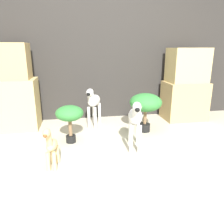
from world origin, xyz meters
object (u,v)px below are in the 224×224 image
Objects in this scene: zebra_left at (93,102)px; potted_palm_back at (146,104)px; potted_palm_front at (70,115)px; giraffe_figurine at (51,146)px; zebra_right at (135,118)px.

zebra_left reaches higher than potted_palm_back.
zebra_left is at bearing 56.48° from potted_palm_front.
zebra_left is 1.29m from giraffe_figurine.
zebra_left is 1.28× the size of potted_palm_front.
zebra_right is at bearing -118.97° from potted_palm_back.
potted_palm_back is at bearing 33.65° from giraffe_figurine.
zebra_right is 1.00× the size of zebra_left.
giraffe_figurine is 0.66m from potted_palm_front.
zebra_left is 0.64m from potted_palm_front.
potted_palm_back reaches higher than giraffe_figurine.
potted_palm_front is (-0.35, -0.53, -0.03)m from zebra_left.
potted_palm_front is at bearing 155.54° from zebra_right.
potted_palm_front is at bearing 73.78° from giraffe_figurine.
potted_palm_back is at bearing 61.03° from zebra_right.
potted_palm_back is at bearing 11.10° from potted_palm_front.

